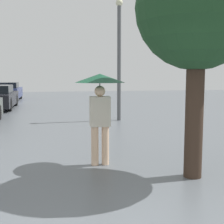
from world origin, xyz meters
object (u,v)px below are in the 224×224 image
(parked_car_farthest, at_px, (6,92))
(pedestrian, at_px, (100,94))
(tree, at_px, (198,10))
(street_lamp, at_px, (119,54))

(parked_car_farthest, bearing_deg, pedestrian, -76.75)
(tree, height_order, street_lamp, street_lamp)
(parked_car_farthest, relative_size, tree, 0.99)
(pedestrian, bearing_deg, street_lamp, 73.99)
(parked_car_farthest, height_order, tree, tree)
(tree, bearing_deg, street_lamp, 88.25)
(pedestrian, height_order, tree, tree)
(tree, xyz_separation_m, street_lamp, (0.21, 6.77, -0.26))
(pedestrian, distance_m, street_lamp, 6.09)
(pedestrian, bearing_deg, tree, -35.30)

